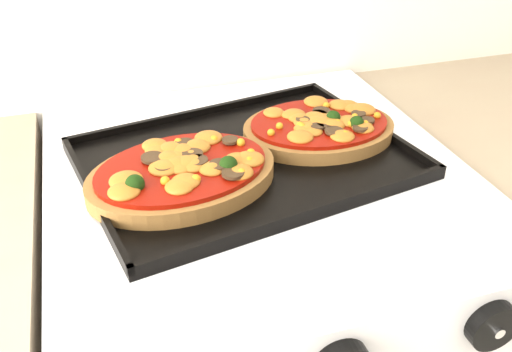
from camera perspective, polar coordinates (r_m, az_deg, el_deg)
name	(u,v)px	position (r m, az deg, el deg)	size (l,w,h in m)	color
control_panel	(343,349)	(0.65, 8.73, -16.75)	(0.60, 0.02, 0.09)	silver
knob_right	(493,326)	(0.71, 22.58, -13.66)	(0.06, 0.06, 0.02)	black
baking_tray	(246,157)	(0.83, -1.05, 1.87)	(0.45, 0.33, 0.02)	black
pizza_left	(182,172)	(0.76, -7.39, 0.40)	(0.26, 0.19, 0.04)	olive
pizza_right	(319,126)	(0.88, 6.31, 4.95)	(0.24, 0.18, 0.03)	olive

